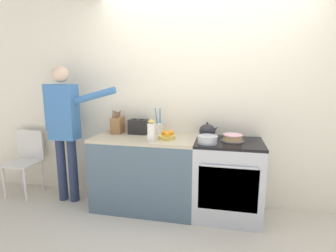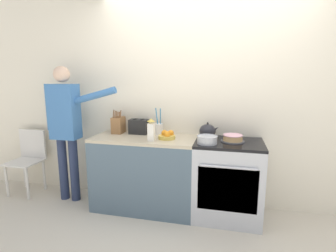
% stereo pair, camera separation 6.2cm
% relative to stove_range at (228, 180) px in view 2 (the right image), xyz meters
% --- Properties ---
extents(ground_plane, '(16.00, 16.00, 0.00)m').
position_rel_stove_range_xyz_m(ground_plane, '(-0.30, -0.29, -0.44)').
color(ground_plane, beige).
extents(wall_back, '(8.00, 0.04, 2.60)m').
position_rel_stove_range_xyz_m(wall_back, '(-0.30, 0.31, 0.86)').
color(wall_back, silver).
rests_on(wall_back, ground_plane).
extents(counter_cabinet, '(1.21, 0.58, 0.88)m').
position_rel_stove_range_xyz_m(counter_cabinet, '(-0.97, 0.00, -0.00)').
color(counter_cabinet, '#4C6070').
rests_on(counter_cabinet, ground_plane).
extents(stove_range, '(0.73, 0.61, 0.88)m').
position_rel_stove_range_xyz_m(stove_range, '(0.00, 0.00, 0.00)').
color(stove_range, '#B7BABF').
rests_on(stove_range, ground_plane).
extents(layer_cake, '(0.26, 0.26, 0.08)m').
position_rel_stove_range_xyz_m(layer_cake, '(0.04, 0.02, 0.48)').
color(layer_cake, '#4C4C51').
rests_on(layer_cake, stove_range).
extents(tea_kettle, '(0.23, 0.19, 0.18)m').
position_rel_stove_range_xyz_m(tea_kettle, '(-0.25, 0.13, 0.52)').
color(tea_kettle, '#232328').
rests_on(tea_kettle, stove_range).
extents(mixing_bowl, '(0.22, 0.22, 0.09)m').
position_rel_stove_range_xyz_m(mixing_bowl, '(-0.23, -0.13, 0.48)').
color(mixing_bowl, '#B7BABF').
rests_on(mixing_bowl, stove_range).
extents(knife_block, '(0.12, 0.18, 0.30)m').
position_rel_stove_range_xyz_m(knife_block, '(-1.36, 0.15, 0.54)').
color(knife_block, olive).
rests_on(knife_block, counter_cabinet).
extents(utensil_crock, '(0.11, 0.11, 0.33)m').
position_rel_stove_range_xyz_m(utensil_crock, '(-0.84, 0.18, 0.51)').
color(utensil_crock, silver).
rests_on(utensil_crock, counter_cabinet).
extents(fruit_bowl, '(0.19, 0.19, 0.10)m').
position_rel_stove_range_xyz_m(fruit_bowl, '(-0.69, -0.02, 0.48)').
color(fruit_bowl, gold).
rests_on(fruit_bowl, counter_cabinet).
extents(toaster, '(0.24, 0.14, 0.18)m').
position_rel_stove_range_xyz_m(toaster, '(-1.09, 0.16, 0.53)').
color(toaster, black).
rests_on(toaster, counter_cabinet).
extents(milk_carton, '(0.07, 0.07, 0.25)m').
position_rel_stove_range_xyz_m(milk_carton, '(-0.84, -0.16, 0.56)').
color(milk_carton, white).
rests_on(milk_carton, counter_cabinet).
extents(person_baker, '(0.95, 0.20, 1.70)m').
position_rel_stove_range_xyz_m(person_baker, '(-1.98, -0.03, 0.58)').
color(person_baker, '#283351').
rests_on(person_baker, ground_plane).
extents(dining_chair, '(0.40, 0.40, 0.85)m').
position_rel_stove_range_xyz_m(dining_chair, '(-2.68, 0.09, 0.05)').
color(dining_chair, silver).
rests_on(dining_chair, ground_plane).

